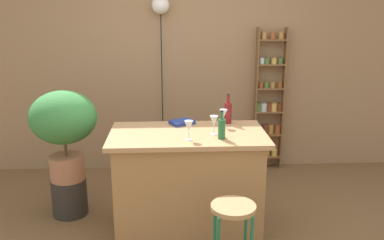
{
  "coord_description": "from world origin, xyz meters",
  "views": [
    {
      "loc": [
        -0.14,
        -3.24,
        2.04
      ],
      "look_at": [
        0.05,
        0.55,
        0.99
      ],
      "focal_mm": 39.78,
      "sensor_mm": 36.0,
      "label": 1
    }
  ],
  "objects": [
    {
      "name": "pendant_globe_light",
      "position": [
        -0.25,
        1.84,
        1.98
      ],
      "size": [
        0.21,
        0.21,
        2.12
      ],
      "color": "black",
      "rests_on": "ground"
    },
    {
      "name": "kitchen_counter",
      "position": [
        0.0,
        0.3,
        0.48
      ],
      "size": [
        1.37,
        0.77,
        0.95
      ],
      "color": "#9E7042",
      "rests_on": "ground"
    },
    {
      "name": "spice_shelf",
      "position": [
        1.07,
        1.82,
        0.85
      ],
      "size": [
        0.36,
        0.12,
        1.77
      ],
      "color": "brown",
      "rests_on": "ground"
    },
    {
      "name": "wine_glass_center",
      "position": [
        0.33,
        0.47,
        1.06
      ],
      "size": [
        0.07,
        0.07,
        0.16
      ],
      "color": "silver",
      "rests_on": "kitchen_counter"
    },
    {
      "name": "bar_stool",
      "position": [
        0.3,
        -0.46,
        0.47
      ],
      "size": [
        0.33,
        0.33,
        0.63
      ],
      "color": "#196642",
      "rests_on": "ground"
    },
    {
      "name": "cookbook",
      "position": [
        -0.04,
        0.58,
        0.96
      ],
      "size": [
        0.26,
        0.23,
        0.03
      ],
      "primitive_type": "cube",
      "rotation": [
        0.0,
        0.0,
        0.49
      ],
      "color": "navy",
      "rests_on": "kitchen_counter"
    },
    {
      "name": "back_wall",
      "position": [
        0.0,
        1.95,
        1.4
      ],
      "size": [
        6.4,
        0.1,
        2.8
      ],
      "primitive_type": "cube",
      "color": "#997551",
      "rests_on": "ground"
    },
    {
      "name": "potted_plant",
      "position": [
        -1.16,
        0.68,
        0.94
      ],
      "size": [
        0.64,
        0.57,
        0.88
      ],
      "color": "#A86B4C",
      "rests_on": "plant_stool"
    },
    {
      "name": "wine_glass_left",
      "position": [
        0.0,
        0.1,
        1.06
      ],
      "size": [
        0.07,
        0.07,
        0.16
      ],
      "color": "silver",
      "rests_on": "kitchen_counter"
    },
    {
      "name": "wine_glass_right",
      "position": [
        0.22,
        0.25,
        1.06
      ],
      "size": [
        0.07,
        0.07,
        0.16
      ],
      "color": "silver",
      "rests_on": "kitchen_counter"
    },
    {
      "name": "plant_stool",
      "position": [
        -1.16,
        0.68,
        0.19
      ],
      "size": [
        0.34,
        0.34,
        0.37
      ],
      "primitive_type": "cylinder",
      "color": "#2D2823",
      "rests_on": "ground"
    },
    {
      "name": "bottle_spirits_clear",
      "position": [
        0.39,
        0.59,
        1.05
      ],
      "size": [
        0.07,
        0.07,
        0.29
      ],
      "color": "maroon",
      "rests_on": "kitchen_counter"
    },
    {
      "name": "bottle_soda_blue",
      "position": [
        0.27,
        0.12,
        1.04
      ],
      "size": [
        0.06,
        0.06,
        0.24
      ],
      "color": "#236638",
      "rests_on": "kitchen_counter"
    }
  ]
}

